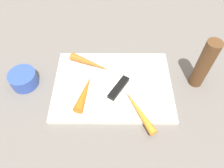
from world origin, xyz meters
TOP-DOWN VIEW (x-y plane):
  - ground_plane at (0.00, 0.00)m, footprint 1.40×1.40m
  - cutting_board at (0.00, 0.00)m, footprint 0.36×0.26m
  - knife at (0.02, -0.01)m, footprint 0.12×0.18m
  - carrot_shortest at (-0.08, -0.04)m, footprint 0.06×0.13m
  - carrot_longest at (0.07, -0.10)m, footprint 0.09×0.14m
  - carrot_medium at (-0.07, 0.08)m, footprint 0.14×0.08m
  - small_bowl at (-0.27, 0.01)m, footprint 0.08×0.08m
  - pepper_grinder at (0.26, 0.02)m, footprint 0.04×0.04m

SIDE VIEW (x-z plane):
  - ground_plane at x=0.00m, z-range 0.00..0.00m
  - cutting_board at x=0.00m, z-range 0.00..0.01m
  - knife at x=0.02m, z-range 0.01..0.02m
  - small_bowl at x=-0.27m, z-range 0.00..0.05m
  - carrot_longest at x=0.07m, z-range 0.01..0.03m
  - carrot_medium at x=-0.07m, z-range 0.01..0.04m
  - carrot_shortest at x=-0.08m, z-range 0.01..0.04m
  - pepper_grinder at x=0.26m, z-range 0.00..0.17m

